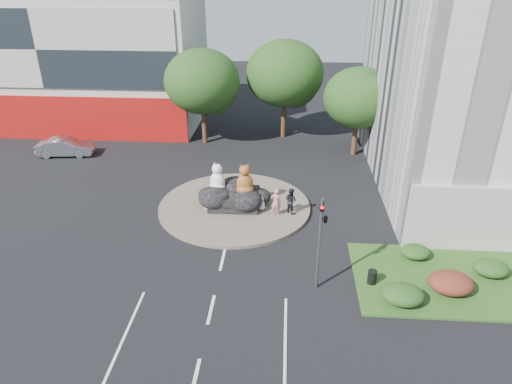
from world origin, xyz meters
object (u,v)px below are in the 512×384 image
at_px(kitten_calico, 207,203).
at_px(parked_car, 65,147).
at_px(pedestrian_dark, 291,201).
at_px(kitten_white, 261,203).
at_px(litter_bin, 372,277).
at_px(cat_tabby, 245,179).
at_px(cat_white, 217,177).
at_px(pedestrian_pink, 276,202).

bearing_deg(kitten_calico, parked_car, 171.97).
xyz_separation_m(pedestrian_dark, parked_car, (-18.85, 8.87, -0.29)).
height_order(kitten_white, litter_bin, kitten_white).
bearing_deg(pedestrian_dark, parked_car, 17.97).
relative_size(kitten_white, pedestrian_dark, 0.53).
bearing_deg(kitten_white, pedestrian_dark, -50.96).
height_order(kitten_calico, parked_car, parked_car).
distance_m(kitten_calico, kitten_white, 3.49).
distance_m(cat_tabby, pedestrian_dark, 3.27).
bearing_deg(parked_car, cat_white, -126.19).
distance_m(kitten_white, litter_bin, 9.33).
xyz_separation_m(kitten_calico, parked_car, (-13.48, 8.87, 0.10)).
distance_m(pedestrian_dark, parked_car, 20.84).
bearing_deg(pedestrian_pink, cat_tabby, -34.53).
bearing_deg(kitten_calico, cat_tabby, 42.34).
distance_m(pedestrian_dark, litter_bin, 8.00).
bearing_deg(cat_tabby, parked_car, 142.31).
distance_m(cat_white, litter_bin, 11.98).
distance_m(cat_tabby, kitten_white, 1.90).
bearing_deg(kitten_white, cat_white, 124.26).
bearing_deg(cat_white, kitten_calico, -90.90).
bearing_deg(cat_white, pedestrian_dark, 16.55).
distance_m(cat_tabby, pedestrian_pink, 2.55).
relative_size(kitten_white, litter_bin, 1.26).
bearing_deg(parked_car, pedestrian_pink, -124.24).
xyz_separation_m(cat_white, pedestrian_pink, (3.87, -1.38, -0.98)).
distance_m(cat_tabby, parked_car, 17.88).
relative_size(cat_white, parked_car, 0.43).
distance_m(pedestrian_pink, parked_car, 20.16).
distance_m(kitten_white, parked_car, 19.00).
xyz_separation_m(kitten_calico, kitten_white, (3.48, 0.29, -0.01)).
bearing_deg(litter_bin, kitten_white, 129.95).
bearing_deg(pedestrian_dark, cat_tabby, 29.44).
relative_size(kitten_calico, kitten_white, 1.02).
relative_size(cat_tabby, kitten_white, 2.31).
bearing_deg(kitten_calico, kitten_white, 30.15).
bearing_deg(parked_car, litter_bin, -131.35).
distance_m(kitten_calico, litter_bin, 11.69).
bearing_deg(cat_tabby, kitten_calico, -173.50).
relative_size(cat_tabby, litter_bin, 2.91).
xyz_separation_m(pedestrian_pink, parked_car, (-17.91, 9.25, -0.35)).
height_order(cat_white, pedestrian_pink, cat_white).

